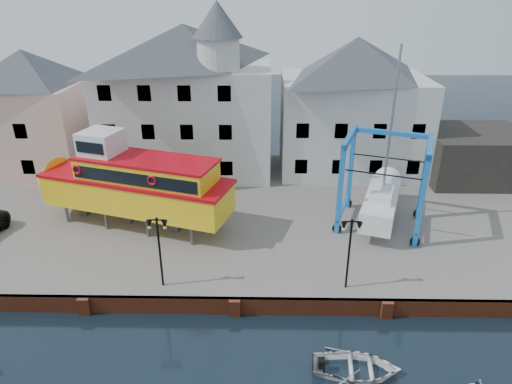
{
  "coord_description": "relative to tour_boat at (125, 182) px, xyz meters",
  "views": [
    {
      "loc": [
        1.48,
        -19.32,
        16.12
      ],
      "look_at": [
        1.0,
        7.0,
        4.0
      ],
      "focal_mm": 32.0,
      "sensor_mm": 36.0,
      "label": 1
    }
  ],
  "objects": [
    {
      "name": "ground",
      "position": [
        7.78,
        -8.32,
        -4.04
      ],
      "size": [
        140.0,
        140.0,
        0.0
      ],
      "primitive_type": "plane",
      "color": "black",
      "rests_on": "ground"
    },
    {
      "name": "hardstanding",
      "position": [
        7.78,
        2.68,
        -3.54
      ],
      "size": [
        44.0,
        22.0,
        1.0
      ],
      "primitive_type": "cube",
      "color": "slate",
      "rests_on": "ground"
    },
    {
      "name": "quay_wall",
      "position": [
        7.78,
        -8.22,
        -3.54
      ],
      "size": [
        44.0,
        0.47,
        1.0
      ],
      "color": "maroon",
      "rests_on": "ground"
    },
    {
      "name": "building_pink",
      "position": [
        -10.22,
        9.67,
        2.11
      ],
      "size": [
        8.0,
        7.0,
        10.3
      ],
      "color": "beige",
      "rests_on": "hardstanding"
    },
    {
      "name": "building_white_main",
      "position": [
        2.91,
        10.07,
        3.31
      ],
      "size": [
        14.0,
        8.3,
        14.0
      ],
      "color": "silver",
      "rests_on": "hardstanding"
    },
    {
      "name": "building_white_right",
      "position": [
        16.78,
        10.67,
        2.56
      ],
      "size": [
        12.0,
        8.0,
        11.2
      ],
      "color": "silver",
      "rests_on": "hardstanding"
    },
    {
      "name": "shed_dark",
      "position": [
        26.78,
        8.68,
        -1.04
      ],
      "size": [
        8.0,
        7.0,
        4.0
      ],
      "primitive_type": "cube",
      "color": "black",
      "rests_on": "hardstanding"
    },
    {
      "name": "lamp_post_left",
      "position": [
        3.78,
        -7.12,
        0.14
      ],
      "size": [
        1.12,
        0.32,
        4.2
      ],
      "color": "black",
      "rests_on": "hardstanding"
    },
    {
      "name": "lamp_post_right",
      "position": [
        13.78,
        -7.12,
        0.14
      ],
      "size": [
        1.12,
        0.32,
        4.2
      ],
      "color": "black",
      "rests_on": "hardstanding"
    },
    {
      "name": "tour_boat",
      "position": [
        0.0,
        0.0,
        0.0
      ],
      "size": [
        15.16,
        7.81,
        6.44
      ],
      "rotation": [
        0.0,
        0.0,
        -0.31
      ],
      "color": "#59595E",
      "rests_on": "hardstanding"
    },
    {
      "name": "travel_lift",
      "position": [
        17.37,
        0.63,
        -1.04
      ],
      "size": [
        6.64,
        8.08,
        11.87
      ],
      "rotation": [
        0.0,
        0.0,
        -0.34
      ],
      "color": "#164BA5",
      "rests_on": "hardstanding"
    },
    {
      "name": "motorboat_b",
      "position": [
        13.52,
        -12.17,
        -4.04
      ],
      "size": [
        4.2,
        3.18,
        0.82
      ],
      "primitive_type": "imported",
      "rotation": [
        0.0,
        0.0,
        1.48
      ],
      "color": "white",
      "rests_on": "ground"
    }
  ]
}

